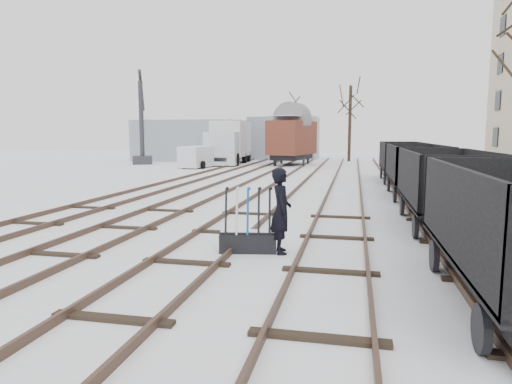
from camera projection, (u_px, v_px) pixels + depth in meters
ground at (186, 264)px, 9.59m from camera, size 120.00×120.00×0.00m
tracks at (284, 187)px, 22.83m from camera, size 13.90×52.00×0.16m
shed_left at (192, 140)px, 46.94m from camera, size 10.00×8.00×4.10m
shed_right at (285, 138)px, 48.91m from camera, size 7.00×6.00×4.50m
ground_frame at (248, 240)px, 10.50m from camera, size 1.35×0.64×1.49m
worker at (281, 211)px, 10.35m from camera, size 0.64×0.81×1.95m
freight_wagon_b at (445, 198)px, 13.28m from camera, size 2.18×5.45×2.22m
freight_wagon_c at (416, 177)px, 19.48m from camera, size 2.18×5.45×2.22m
freight_wagon_d at (401, 167)px, 25.68m from camera, size 2.18×5.45×2.22m
box_van_wagon at (292, 137)px, 39.08m from camera, size 4.10×5.97×4.16m
lorry at (229, 142)px, 40.72m from camera, size 3.07×8.40×3.75m
panel_van at (199, 156)px, 36.26m from camera, size 2.28×4.07×1.70m
crane at (143, 140)px, 40.36m from camera, size 2.13×4.86×8.16m
tree_far_left at (293, 134)px, 49.39m from camera, size 0.30×0.30×5.25m
tree_far_right at (350, 124)px, 44.12m from camera, size 0.30×0.30×7.27m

